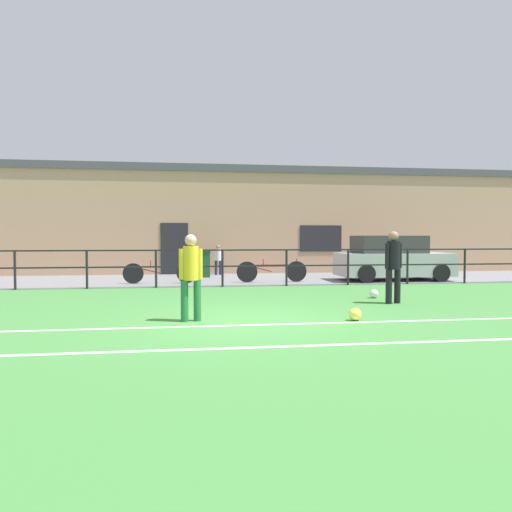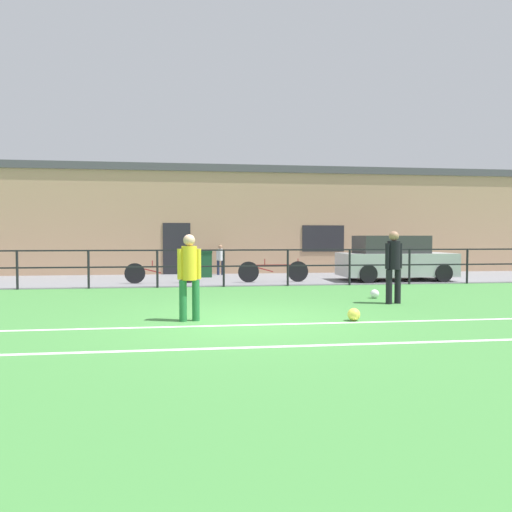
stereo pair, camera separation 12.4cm
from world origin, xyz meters
The scene contains 15 objects.
ground centered at (0.00, 0.00, -0.02)m, with size 60.00×44.00×0.04m, color #42843D.
field_line_touchline centered at (0.00, -0.47, 0.00)m, with size 36.00×0.11×0.00m, color white.
field_line_hash centered at (0.00, -2.15, 0.00)m, with size 36.00×0.11×0.00m, color white.
pavement_strip centered at (0.00, 8.50, 0.01)m, with size 48.00×5.00×0.02m, color slate.
perimeter_fence centered at (0.00, 6.00, 0.75)m, with size 36.07×0.07×1.15m.
clubhouse_facade centered at (0.00, 12.20, 2.26)m, with size 28.00×2.56×4.50m.
player_goalkeeper centered at (3.61, 1.76, 0.94)m, with size 0.44×0.29×1.66m.
player_striker centered at (-1.00, 0.07, 0.89)m, with size 0.43×0.28×1.57m.
soccer_ball_match centered at (3.56, 2.76, 0.11)m, with size 0.22×0.22×0.22m, color white.
soccer_ball_spare centered at (1.97, -0.30, 0.12)m, with size 0.23×0.23×0.23m, color #E5E04C.
spectator_child centered at (0.15, 10.44, 0.70)m, with size 0.33×0.21×1.20m.
parked_car_red centered at (6.02, 7.22, 0.76)m, with size 3.87×1.83×1.56m.
bicycle_parked_0 centered at (1.73, 7.11, 0.38)m, with size 2.37×0.04×0.78m.
bicycle_parked_2 centered at (-1.96, 7.20, 0.37)m, with size 2.37×0.04×0.76m.
trash_bin_0 centered at (-0.51, 9.46, 0.52)m, with size 0.58×0.50×0.99m.
Camera 2 is at (-0.92, -8.63, 1.52)m, focal length 33.56 mm.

